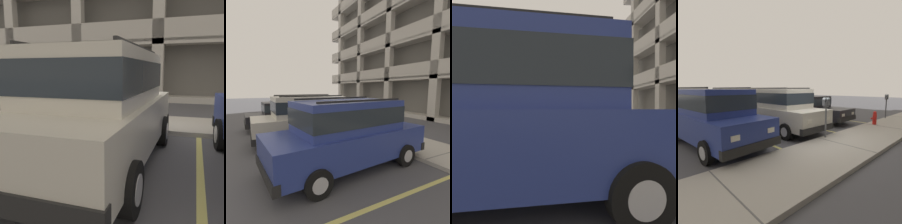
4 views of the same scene
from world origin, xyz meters
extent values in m
cube|color=#4C4C51|center=(0.00, 0.00, -0.05)|extent=(80.00, 80.00, 0.10)
cube|color=#ADA89E|center=(0.00, 1.30, 0.06)|extent=(40.00, 2.20, 0.12)
cube|color=#606060|center=(-4.00, 1.30, 0.12)|extent=(0.03, 2.16, 0.00)
cube|color=#606060|center=(0.00, 1.30, 0.12)|extent=(0.03, 2.16, 0.00)
cube|color=#DBD16B|center=(-1.62, -1.40, 0.00)|extent=(0.12, 4.80, 0.01)
cube|color=#DBD16B|center=(1.62, -1.40, 0.00)|extent=(0.12, 4.80, 0.01)
cube|color=beige|center=(-0.07, -2.16, 0.73)|extent=(1.84, 4.70, 0.80)
cube|color=beige|center=(-0.07, -2.21, 1.55)|extent=(1.62, 2.92, 0.84)
cube|color=#232B33|center=(-0.07, -2.21, 1.57)|extent=(1.65, 2.94, 0.46)
cube|color=black|center=(-0.07, 0.15, 0.45)|extent=(1.88, 0.16, 0.24)
cube|color=black|center=(-0.07, -4.47, 0.45)|extent=(1.88, 0.16, 0.24)
cube|color=silver|center=(0.50, 0.20, 0.81)|extent=(0.24, 0.03, 0.14)
cube|color=silver|center=(-0.64, 0.20, 0.81)|extent=(0.24, 0.03, 0.14)
cylinder|color=black|center=(0.83, -0.70, 0.33)|extent=(0.20, 0.66, 0.66)
cylinder|color=#B2B2B7|center=(0.83, -0.70, 0.33)|extent=(0.22, 0.36, 0.36)
cylinder|color=black|center=(-0.97, -0.70, 0.33)|extent=(0.20, 0.66, 0.66)
cylinder|color=#B2B2B7|center=(-0.97, -0.70, 0.33)|extent=(0.22, 0.36, 0.36)
cylinder|color=black|center=(0.83, -3.62, 0.33)|extent=(0.20, 0.66, 0.66)
cylinder|color=#B2B2B7|center=(0.83, -3.62, 0.33)|extent=(0.22, 0.36, 0.36)
cylinder|color=black|center=(-0.97, -3.62, 0.33)|extent=(0.20, 0.66, 0.66)
cylinder|color=#B2B2B7|center=(-0.97, -3.62, 0.33)|extent=(0.22, 0.36, 0.36)
cube|color=black|center=(0.62, -2.21, 2.01)|extent=(0.05, 2.62, 0.05)
cube|color=black|center=(-0.76, -2.21, 2.01)|extent=(0.05, 2.62, 0.05)
cube|color=black|center=(-3.23, -0.37, 0.42)|extent=(1.74, 0.22, 0.24)
cube|color=silver|center=(-2.70, -0.30, 0.66)|extent=(0.24, 0.04, 0.14)
cube|color=silver|center=(-3.75, -0.33, 0.66)|extent=(0.24, 0.04, 0.14)
cylinder|color=black|center=(-2.37, -1.13, 0.30)|extent=(0.18, 0.61, 0.60)
cylinder|color=#B2B2B7|center=(-2.37, -1.13, 0.30)|extent=(0.19, 0.34, 0.33)
cylinder|color=black|center=(2.04, -0.64, 0.33)|extent=(0.26, 0.68, 0.66)
cylinder|color=#B2B2B7|center=(2.04, -0.64, 0.33)|extent=(0.25, 0.38, 0.36)
cylinder|color=#595B60|center=(-0.29, 0.35, 0.71)|extent=(0.07, 0.07, 1.18)
cube|color=#595B60|center=(-0.29, 0.35, 1.33)|extent=(0.28, 0.06, 0.06)
cube|color=#515459|center=(-0.39, 0.35, 1.47)|extent=(0.15, 0.11, 0.22)
cylinder|color=#8C99A3|center=(-0.39, 0.35, 1.58)|extent=(0.15, 0.11, 0.15)
cube|color=#B7B293|center=(-0.39, 0.29, 1.43)|extent=(0.08, 0.01, 0.08)
cube|color=#515459|center=(-0.19, 0.35, 1.47)|extent=(0.15, 0.11, 0.22)
cylinder|color=#8C99A3|center=(-0.19, 0.35, 1.58)|extent=(0.15, 0.11, 0.15)
cube|color=#B7B293|center=(-0.19, 0.29, 1.43)|extent=(0.08, 0.01, 0.08)
cube|color=#B7B2A8|center=(-0.45, 11.94, 0.15)|extent=(32.00, 10.00, 0.30)
cube|color=#B7B2A8|center=(-0.45, 11.94, 3.15)|extent=(32.00, 10.00, 0.30)
cube|color=#B7B2A8|center=(-0.45, 7.04, 3.70)|extent=(32.00, 0.20, 1.10)
cube|color=#B7B2A8|center=(-0.45, 11.94, 6.15)|extent=(32.00, 10.00, 0.30)
cylinder|color=red|center=(-4.23, 0.65, 0.40)|extent=(0.20, 0.20, 0.55)
sphere|color=red|center=(-4.23, 0.65, 0.73)|extent=(0.18, 0.18, 0.18)
cylinder|color=red|center=(-4.23, 0.50, 0.42)|extent=(0.08, 0.10, 0.08)
cylinder|color=red|center=(-4.08, 0.65, 0.42)|extent=(0.10, 0.07, 0.07)
camera|label=1|loc=(1.47, -6.20, 1.66)|focal=40.00mm
camera|label=2|loc=(7.32, -4.60, 2.31)|focal=28.00mm
camera|label=3|loc=(5.75, -1.36, 1.13)|focal=35.00mm
camera|label=4|loc=(5.22, 4.24, 1.98)|focal=28.00mm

